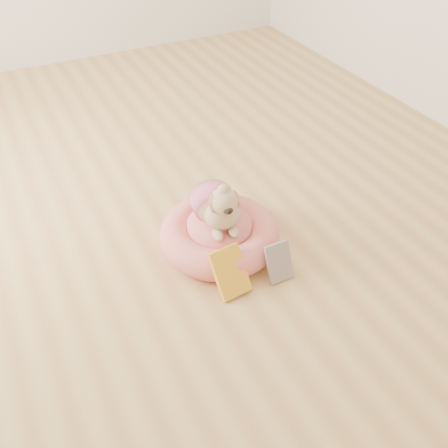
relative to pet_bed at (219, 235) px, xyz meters
name	(u,v)px	position (x,y,z in m)	size (l,w,h in m)	color
floor	(171,194)	(-0.05, 0.52, -0.07)	(4.50, 4.50, 0.00)	tan
pet_bed	(219,235)	(0.00, 0.00, 0.00)	(0.59, 0.59, 0.15)	#F2785E
dog	(217,196)	(0.00, 0.02, 0.22)	(0.27, 0.39, 0.28)	brown
book_yellow	(230,272)	(-0.08, -0.28, 0.03)	(0.15, 0.03, 0.22)	#FFFB1A
book_white	(279,262)	(0.15, -0.31, 0.02)	(0.12, 0.02, 0.19)	white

